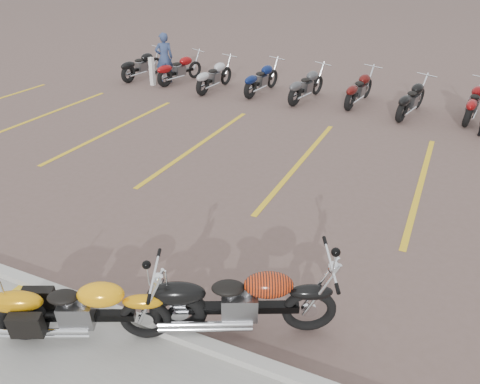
# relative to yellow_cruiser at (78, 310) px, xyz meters

# --- Properties ---
(ground) EXTENTS (100.00, 100.00, 0.00)m
(ground) POSITION_rel_yellow_cruiser_xyz_m (0.77, 2.50, -0.46)
(ground) COLOR brown
(ground) RESTS_ON ground
(curb) EXTENTS (60.00, 0.18, 0.12)m
(curb) POSITION_rel_yellow_cruiser_xyz_m (0.77, 0.50, -0.40)
(curb) COLOR #ADAAA3
(curb) RESTS_ON ground
(parking_stripes) EXTENTS (38.00, 5.50, 0.01)m
(parking_stripes) POSITION_rel_yellow_cruiser_xyz_m (0.77, 6.50, -0.45)
(parking_stripes) COLOR gold
(parking_stripes) RESTS_ON ground
(yellow_cruiser) EXTENTS (2.08, 1.07, 0.92)m
(yellow_cruiser) POSITION_rel_yellow_cruiser_xyz_m (0.00, 0.00, 0.00)
(yellow_cruiser) COLOR black
(yellow_cruiser) RESTS_ON ground
(flame_cruiser) EXTENTS (2.22, 1.17, 0.98)m
(flame_cruiser) POSITION_rel_yellow_cruiser_xyz_m (1.77, 0.95, 0.03)
(flame_cruiser) COLOR black
(flame_cruiser) RESTS_ON ground
(person_a) EXTENTS (0.77, 0.76, 1.80)m
(person_a) POSITION_rel_yellow_cruiser_xyz_m (-6.13, 11.43, 0.44)
(person_a) COLOR navy
(person_a) RESTS_ON ground
(bollard) EXTENTS (0.16, 0.16, 1.00)m
(bollard) POSITION_rel_yellow_cruiser_xyz_m (-6.33, 10.89, 0.04)
(bollard) COLOR silver
(bollard) RESTS_ON ground
(bg_bike_row) EXTENTS (20.77, 2.08, 1.10)m
(bg_bike_row) POSITION_rel_yellow_cruiser_xyz_m (2.62, 11.48, 0.09)
(bg_bike_row) COLOR black
(bg_bike_row) RESTS_ON ground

